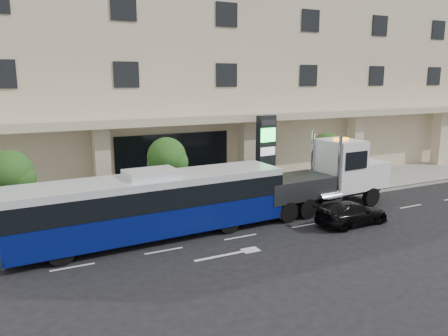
# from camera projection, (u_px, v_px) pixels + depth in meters

# --- Properties ---
(ground) EXTENTS (120.00, 120.00, 0.00)m
(ground) POSITION_uv_depth(u_px,v_px,m) (227.00, 228.00, 23.05)
(ground) COLOR black
(ground) RESTS_ON ground
(sidewalk) EXTENTS (120.00, 6.00, 0.15)m
(sidewalk) POSITION_uv_depth(u_px,v_px,m) (191.00, 203.00, 27.42)
(sidewalk) COLOR gray
(sidewalk) RESTS_ON ground
(curb) EXTENTS (120.00, 0.30, 0.15)m
(curb) POSITION_uv_depth(u_px,v_px,m) (211.00, 216.00, 24.79)
(curb) COLOR gray
(curb) RESTS_ON ground
(convention_center) EXTENTS (60.00, 17.60, 20.00)m
(convention_center) POSITION_uv_depth(u_px,v_px,m) (139.00, 50.00, 34.59)
(convention_center) COLOR #C8B496
(convention_center) RESTS_ON ground
(tree_left) EXTENTS (2.27, 2.20, 4.22)m
(tree_left) POSITION_uv_depth(u_px,v_px,m) (11.00, 176.00, 21.22)
(tree_left) COLOR #422B19
(tree_left) RESTS_ON sidewalk
(tree_mid) EXTENTS (2.28, 2.20, 4.38)m
(tree_mid) POSITION_uv_depth(u_px,v_px,m) (167.00, 159.00, 24.69)
(tree_mid) COLOR #422B19
(tree_mid) RESTS_ON sidewalk
(tree_right) EXTENTS (2.10, 2.00, 4.04)m
(tree_right) POSITION_uv_depth(u_px,v_px,m) (328.00, 149.00, 29.76)
(tree_right) COLOR #422B19
(tree_right) RESTS_ON sidewalk
(city_bus) EXTENTS (13.68, 3.45, 3.44)m
(city_bus) POSITION_uv_depth(u_px,v_px,m) (152.00, 204.00, 21.25)
(city_bus) COLOR black
(city_bus) RESTS_ON ground
(tow_truck) EXTENTS (10.23, 2.97, 4.65)m
(tow_truck) POSITION_uv_depth(u_px,v_px,m) (328.00, 177.00, 26.40)
(tow_truck) COLOR #2D3033
(tow_truck) RESTS_ON ground
(black_sedan) EXTENTS (4.39, 1.94, 1.25)m
(black_sedan) POSITION_uv_depth(u_px,v_px,m) (352.00, 213.00, 23.51)
(black_sedan) COLOR black
(black_sedan) RESTS_ON ground
(signage_pylon) EXTENTS (1.37, 0.64, 5.30)m
(signage_pylon) POSITION_uv_depth(u_px,v_px,m) (266.00, 155.00, 28.42)
(signage_pylon) COLOR black
(signage_pylon) RESTS_ON sidewalk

